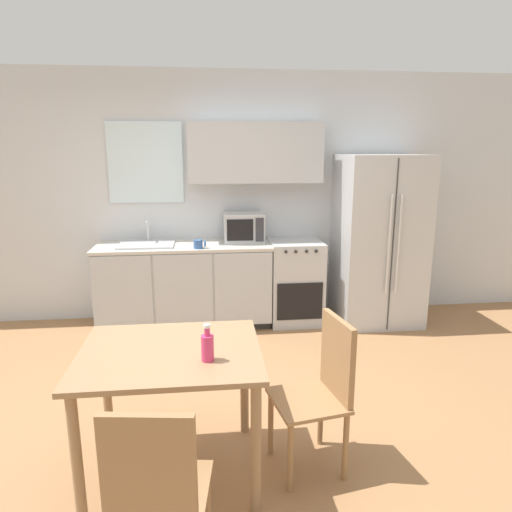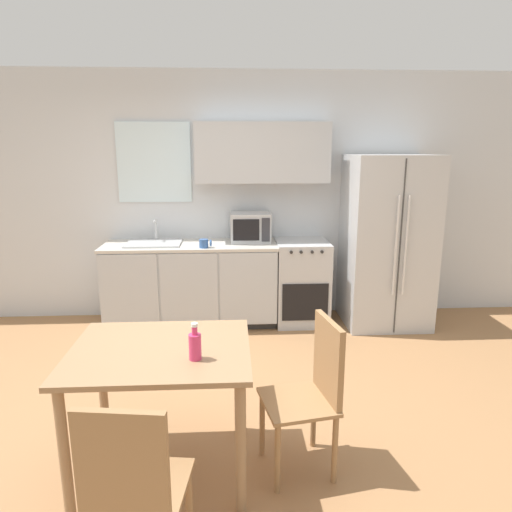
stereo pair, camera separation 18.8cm
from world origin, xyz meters
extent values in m
plane|color=#9E7047|center=(0.00, 0.00, 0.00)|extent=(12.00, 12.00, 0.00)
cube|color=silver|center=(0.00, 2.12, 1.35)|extent=(12.00, 0.06, 2.70)
cube|color=silver|center=(-0.59, 2.08, 1.74)|extent=(0.79, 0.04, 0.85)
cube|color=#B2B7BC|center=(0.57, 1.93, 1.84)|extent=(1.41, 0.32, 0.62)
cube|color=#333333|center=(-0.21, 1.82, 0.04)|extent=(1.82, 0.54, 0.08)
cube|color=#B2B7BC|center=(-0.21, 1.79, 0.47)|extent=(1.82, 0.60, 0.78)
cube|color=#B2B7BC|center=(-0.82, 1.49, 0.47)|extent=(0.59, 0.01, 0.76)
cube|color=#B2B7BC|center=(-0.21, 1.49, 0.47)|extent=(0.59, 0.01, 0.76)
cube|color=#B2B7BC|center=(0.40, 1.49, 0.47)|extent=(0.59, 0.01, 0.76)
cube|color=beige|center=(-0.21, 1.79, 0.88)|extent=(1.84, 0.62, 0.03)
cube|color=#B7BABC|center=(0.99, 1.79, 0.45)|extent=(0.56, 0.60, 0.91)
cube|color=black|center=(0.99, 1.49, 0.32)|extent=(0.48, 0.01, 0.40)
cylinder|color=#262626|center=(0.83, 1.48, 0.86)|extent=(0.03, 0.02, 0.03)
cylinder|color=#262626|center=(0.94, 1.48, 0.86)|extent=(0.03, 0.02, 0.03)
cylinder|color=#262626|center=(1.05, 1.48, 0.86)|extent=(0.03, 0.02, 0.03)
cylinder|color=#262626|center=(1.15, 1.48, 0.86)|extent=(0.03, 0.02, 0.03)
cube|color=silver|center=(1.90, 1.71, 0.91)|extent=(0.87, 0.76, 1.82)
cube|color=#3F3F3F|center=(1.90, 1.33, 0.91)|extent=(0.01, 0.01, 1.76)
cylinder|color=silver|center=(1.85, 1.30, 0.95)|extent=(0.02, 0.02, 1.00)
cylinder|color=silver|center=(1.95, 1.30, 0.95)|extent=(0.02, 0.02, 1.00)
cube|color=#B7BABC|center=(-0.59, 1.79, 0.90)|extent=(0.57, 0.43, 0.02)
cylinder|color=silver|center=(-0.59, 1.97, 1.02)|extent=(0.02, 0.02, 0.22)
cylinder|color=silver|center=(-0.59, 1.90, 1.12)|extent=(0.02, 0.14, 0.02)
cube|color=#B7BABC|center=(0.44, 1.89, 1.05)|extent=(0.43, 0.34, 0.31)
cube|color=black|center=(0.38, 1.71, 1.05)|extent=(0.28, 0.01, 0.23)
cube|color=#2D2D33|center=(0.59, 1.71, 1.05)|extent=(0.09, 0.01, 0.25)
cylinder|color=#335999|center=(-0.05, 1.58, 0.94)|extent=(0.09, 0.09, 0.09)
torus|color=#335999|center=(0.02, 1.58, 0.94)|extent=(0.02, 0.07, 0.07)
cube|color=#997551|center=(-0.19, -0.58, 0.76)|extent=(1.01, 0.83, 0.03)
cylinder|color=#997551|center=(-0.63, -0.93, 0.37)|extent=(0.06, 0.06, 0.75)
cylinder|color=#997551|center=(0.26, -0.93, 0.37)|extent=(0.06, 0.06, 0.75)
cylinder|color=#997551|center=(-0.63, -0.22, 0.37)|extent=(0.06, 0.06, 0.75)
cylinder|color=#997551|center=(0.26, -0.22, 0.37)|extent=(0.06, 0.06, 0.75)
cube|color=#997047|center=(-0.18, -1.27, 0.44)|extent=(0.45, 0.45, 0.02)
cube|color=#997047|center=(-0.21, -1.45, 0.69)|extent=(0.37, 0.08, 0.48)
cylinder|color=#997047|center=(-0.33, -1.08, 0.21)|extent=(0.03, 0.03, 0.43)
cylinder|color=#997047|center=(0.01, -1.12, 0.21)|extent=(0.03, 0.03, 0.43)
cube|color=#997047|center=(0.60, -0.62, 0.44)|extent=(0.47, 0.47, 0.02)
cube|color=#997047|center=(0.78, -0.58, 0.69)|extent=(0.10, 0.37, 0.48)
cylinder|color=#997047|center=(0.47, -0.81, 0.21)|extent=(0.03, 0.03, 0.43)
cylinder|color=#997047|center=(0.40, -0.48, 0.21)|extent=(0.03, 0.03, 0.43)
cylinder|color=#997047|center=(0.80, -0.75, 0.21)|extent=(0.03, 0.03, 0.43)
cylinder|color=#997047|center=(0.74, -0.42, 0.21)|extent=(0.03, 0.03, 0.43)
cylinder|color=#DB386B|center=(0.03, -0.72, 0.85)|extent=(0.07, 0.07, 0.14)
cylinder|color=#DB386B|center=(0.03, -0.72, 0.94)|extent=(0.03, 0.03, 0.05)
cylinder|color=white|center=(0.03, -0.72, 0.98)|extent=(0.04, 0.04, 0.02)
camera|label=1|loc=(0.04, -2.98, 1.88)|focal=32.00mm
camera|label=2|loc=(0.22, -2.99, 1.88)|focal=32.00mm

